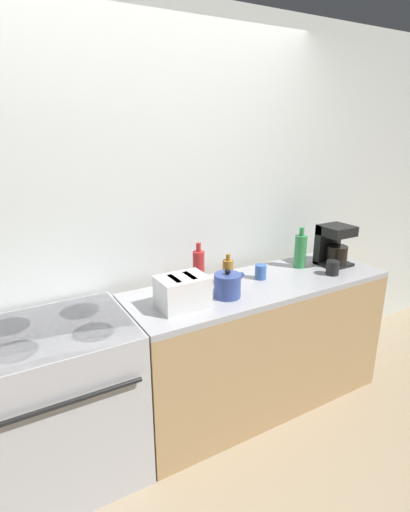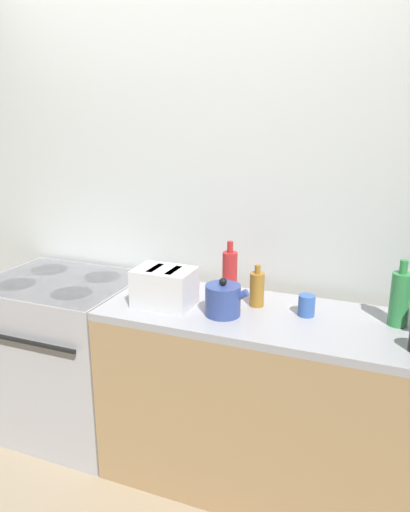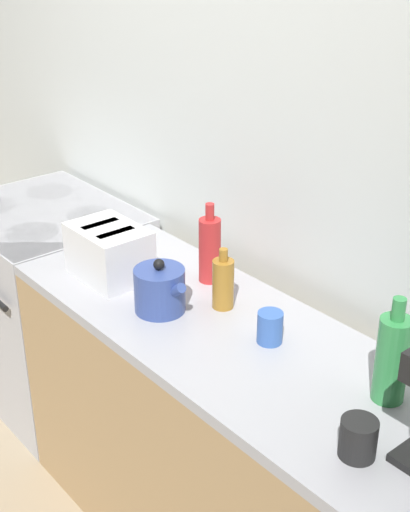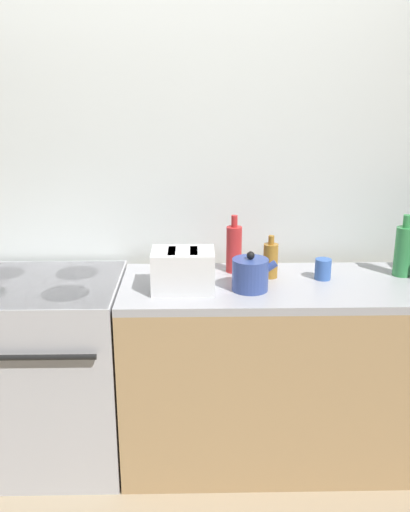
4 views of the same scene
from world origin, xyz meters
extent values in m
plane|color=tan|center=(0.00, 0.00, 0.00)|extent=(12.00, 12.00, 0.00)
cube|color=silver|center=(0.00, 0.71, 1.30)|extent=(8.00, 0.05, 2.60)
cube|color=#B7B7BC|center=(-0.67, 0.33, 0.45)|extent=(0.80, 0.65, 0.91)
cube|color=black|center=(-0.67, 0.33, 0.90)|extent=(0.78, 0.64, 0.02)
cylinder|color=black|center=(-0.49, 0.19, 0.90)|extent=(0.21, 0.21, 0.01)
cylinder|color=black|center=(-0.85, 0.46, 0.90)|extent=(0.21, 0.21, 0.01)
cylinder|color=black|center=(-0.49, 0.46, 0.90)|extent=(0.21, 0.21, 0.01)
cube|color=tan|center=(0.64, 0.30, 0.44)|extent=(1.80, 0.59, 0.87)
cube|color=#A3A3A8|center=(0.64, 0.30, 0.89)|extent=(1.80, 0.59, 0.04)
cylinder|color=#33478C|center=(0.32, 0.22, 0.98)|extent=(0.16, 0.16, 0.14)
sphere|color=black|center=(0.32, 0.22, 1.07)|extent=(0.04, 0.04, 0.04)
cylinder|color=#33478C|center=(0.40, 0.22, 1.01)|extent=(0.09, 0.03, 0.08)
cube|color=white|center=(0.03, 0.22, 1.00)|extent=(0.27, 0.20, 0.18)
cube|color=black|center=(-0.02, 0.22, 1.09)|extent=(0.03, 0.14, 0.01)
cube|color=black|center=(0.08, 0.22, 1.09)|extent=(0.03, 0.14, 0.01)
cylinder|color=#338C47|center=(1.06, 0.40, 1.03)|extent=(0.08, 0.08, 0.24)
cylinder|color=#338C47|center=(1.06, 0.40, 1.17)|extent=(0.03, 0.03, 0.06)
cylinder|color=#B72828|center=(0.27, 0.47, 1.02)|extent=(0.07, 0.07, 0.22)
cylinder|color=#B72828|center=(0.27, 0.47, 1.16)|extent=(0.03, 0.03, 0.06)
cylinder|color=#9E6B23|center=(0.44, 0.38, 0.99)|extent=(0.07, 0.07, 0.16)
cylinder|color=#9E6B23|center=(0.44, 0.38, 1.09)|extent=(0.03, 0.03, 0.04)
cylinder|color=black|center=(1.15, 0.17, 0.96)|extent=(0.09, 0.09, 0.10)
cylinder|color=#3860B2|center=(0.68, 0.35, 0.96)|extent=(0.08, 0.08, 0.10)
camera|label=1|loc=(-0.90, -1.61, 1.88)|focal=28.00mm
camera|label=2|loc=(1.04, -1.77, 1.81)|focal=35.00mm
camera|label=3|loc=(1.92, -0.93, 2.04)|focal=50.00mm
camera|label=4|loc=(0.07, -2.15, 1.81)|focal=40.00mm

